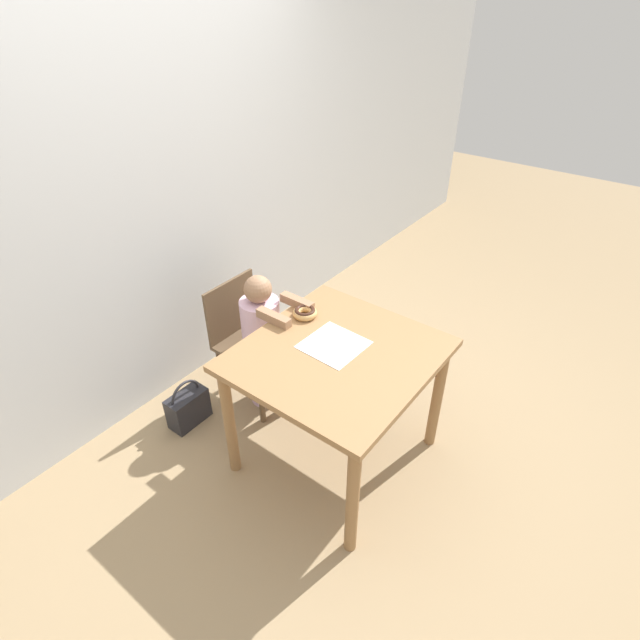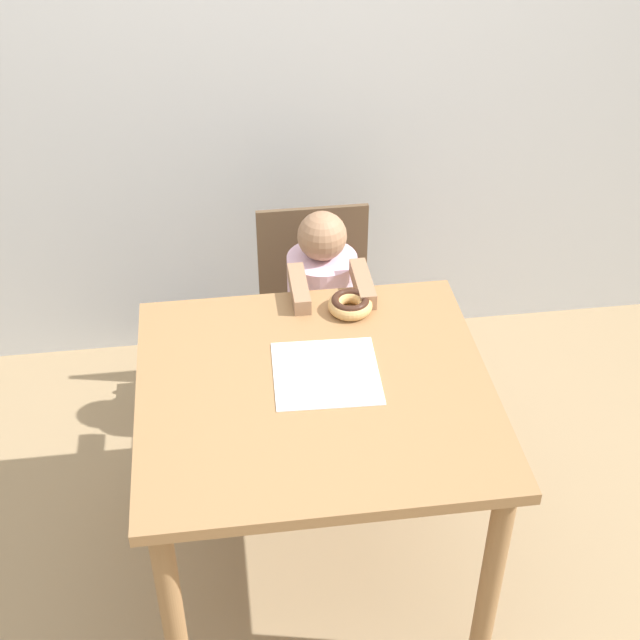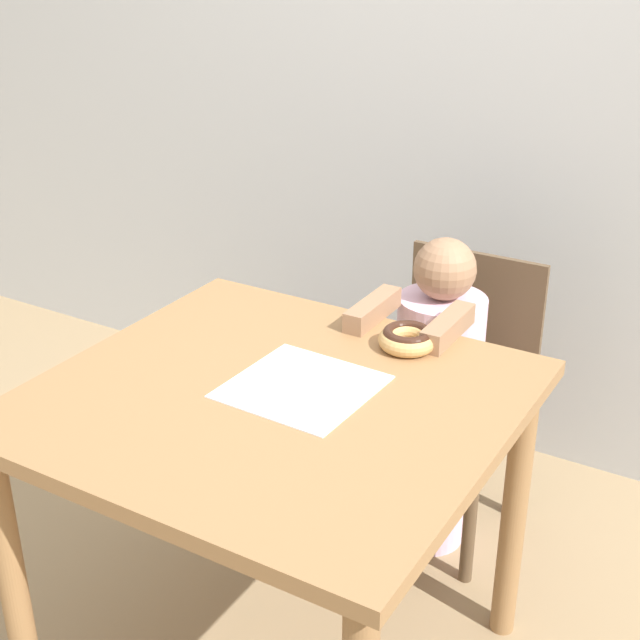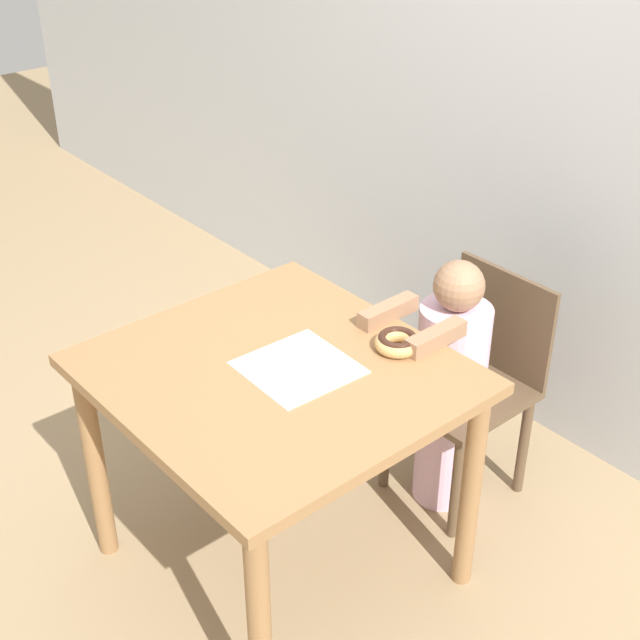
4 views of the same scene
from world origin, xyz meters
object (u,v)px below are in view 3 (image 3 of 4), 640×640
at_px(donut, 408,338).
at_px(handbag, 338,423).
at_px(child_figure, 436,398).
at_px(chair, 452,393).

bearing_deg(donut, handbag, 131.77).
bearing_deg(child_figure, handbag, 151.08).
distance_m(donut, handbag, 0.98).
height_order(child_figure, donut, child_figure).
bearing_deg(child_figure, chair, 90.00).
relative_size(chair, donut, 5.97).
relative_size(child_figure, donut, 6.85).
bearing_deg(chair, handbag, 163.83).
height_order(chair, child_figure, child_figure).
relative_size(chair, child_figure, 0.87).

